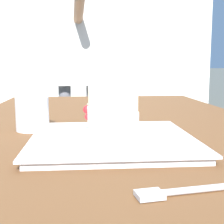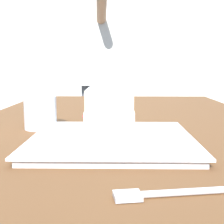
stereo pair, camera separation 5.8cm
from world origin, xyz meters
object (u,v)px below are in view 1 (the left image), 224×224
object	(u,v)px
dessert_plate	(112,140)
coffee_cup	(32,113)
cake_slice	(110,112)
diner_person	(78,41)
dessert_fork	(193,190)
patio_table	(116,174)

from	to	relation	value
dessert_plate	coffee_cup	xyz separation A→B (m)	(-0.15, -0.17, 0.03)
cake_slice	diner_person	size ratio (longest dim) A/B	0.08
dessert_fork	dessert_plate	bearing A→B (deg)	-162.44
dessert_fork	cake_slice	bearing A→B (deg)	-161.39
patio_table	dessert_fork	bearing A→B (deg)	7.92
coffee_cup	dessert_plate	bearing A→B (deg)	48.78
dessert_plate	diner_person	bearing A→B (deg)	-176.24
cake_slice	dessert_fork	distance (m)	0.25
patio_table	dessert_fork	xyz separation A→B (m)	(0.38, 0.05, 0.11)
patio_table	cake_slice	world-z (taller)	cake_slice
cake_slice	coffee_cup	distance (m)	0.22
coffee_cup	dessert_fork	bearing A→B (deg)	32.34
diner_person	dessert_fork	bearing A→B (deg)	5.87
patio_table	cake_slice	size ratio (longest dim) A/B	11.67
cake_slice	coffee_cup	world-z (taller)	cake_slice
cake_slice	diner_person	xyz separation A→B (m)	(-1.34, -0.08, 0.22)
coffee_cup	diner_person	size ratio (longest dim) A/B	0.05
patio_table	coffee_cup	bearing A→B (deg)	-90.34
cake_slice	patio_table	bearing A→B (deg)	170.51
dessert_fork	coffee_cup	size ratio (longest dim) A/B	2.26
dessert_fork	diner_person	size ratio (longest dim) A/B	0.11
dessert_plate	cake_slice	xyz separation A→B (m)	(0.00, -0.00, 0.05)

